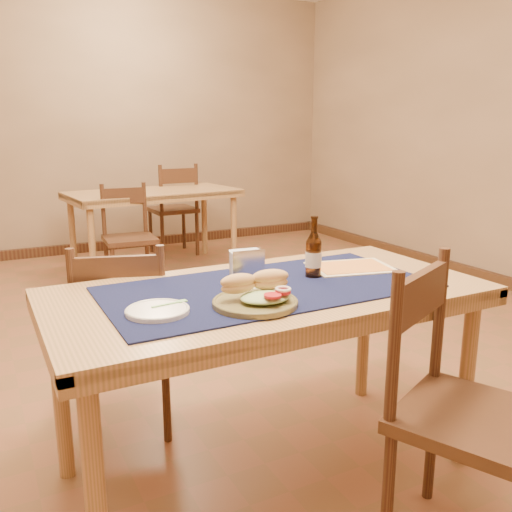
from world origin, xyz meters
name	(u,v)px	position (x,y,z in m)	size (l,w,h in m)	color
room	(187,111)	(0.00, 0.00, 1.40)	(6.04, 7.04, 2.84)	brown
main_table	(268,309)	(0.00, -0.80, 0.67)	(1.60, 0.80, 0.75)	tan
placemat	(268,287)	(0.00, -0.80, 0.75)	(1.20, 0.60, 0.01)	#10163E
baseboard	(195,376)	(0.00, 0.00, 0.05)	(6.00, 7.00, 0.10)	#492E1A
back_table	(154,199)	(0.55, 2.43, 0.67)	(1.60, 0.92, 0.75)	tan
chair_main_far	(124,334)	(-0.42, -0.26, 0.45)	(0.51, 0.51, 0.87)	#492E1A
chair_main_near	(462,409)	(0.33, -1.44, 0.49)	(0.57, 0.57, 0.94)	#492E1A
chair_back_near	(129,236)	(0.16, 1.89, 0.45)	(0.43, 0.43, 0.87)	#492E1A
chair_back_far	(174,208)	(0.91, 2.91, 0.50)	(0.45, 0.45, 0.96)	#492E1A
sandwich_plate	(257,296)	(-0.14, -0.97, 0.79)	(0.28, 0.28, 0.11)	brown
side_plate	(157,310)	(-0.45, -0.89, 0.77)	(0.20, 0.20, 0.02)	white
fork	(172,303)	(-0.39, -0.87, 0.77)	(0.12, 0.03, 0.00)	#82D474
beer_bottle	(314,255)	(0.22, -0.76, 0.84)	(0.06, 0.06, 0.24)	#40200B
napkin_holder	(247,266)	(-0.03, -0.69, 0.81)	(0.14, 0.06, 0.12)	silver
menu_card	(351,267)	(0.44, -0.72, 0.76)	(0.38, 0.31, 0.01)	#F9E8BC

